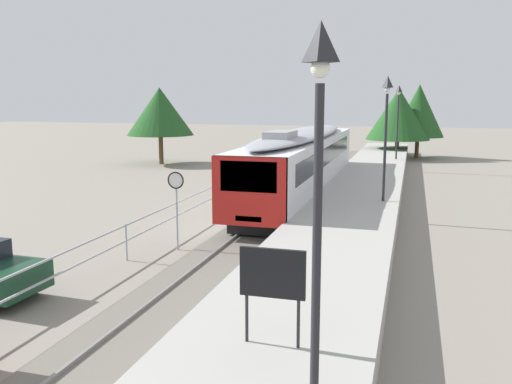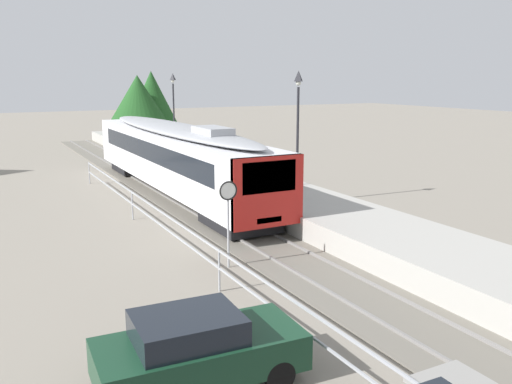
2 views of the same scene
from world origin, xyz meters
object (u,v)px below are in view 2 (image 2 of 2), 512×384
Objects in this scene: commuter_train at (175,154)px; speed_limit_sign at (228,202)px; parked_hatchback_dark_green at (197,349)px; platform_lamp_far_end at (173,96)px; platform_lamp_mid_platform at (298,106)px.

speed_limit_sign is at bearing -101.35° from commuter_train.
commuter_train is 11.32m from speed_limit_sign.
commuter_train is 17.97m from parked_hatchback_dark_green.
platform_lamp_far_end is 1.31× the size of parked_hatchback_dark_green.
platform_lamp_far_end reaches higher than commuter_train.
platform_lamp_far_end reaches higher than parked_hatchback_dark_green.
commuter_train is 7.03× the size of speed_limit_sign.
platform_lamp_mid_platform is at bearing 44.84° from speed_limit_sign.
speed_limit_sign is at bearing 59.85° from parked_hatchback_dark_green.
platform_lamp_far_end is at bearing 70.62° from commuter_train.
commuter_train is at bearing 135.71° from platform_lamp_mid_platform.
parked_hatchback_dark_green is (-5.66, -17.00, -1.36)m from commuter_train.
platform_lamp_mid_platform is at bearing -44.29° from commuter_train.
commuter_train reaches higher than speed_limit_sign.
commuter_train is 3.68× the size of platform_lamp_mid_platform.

